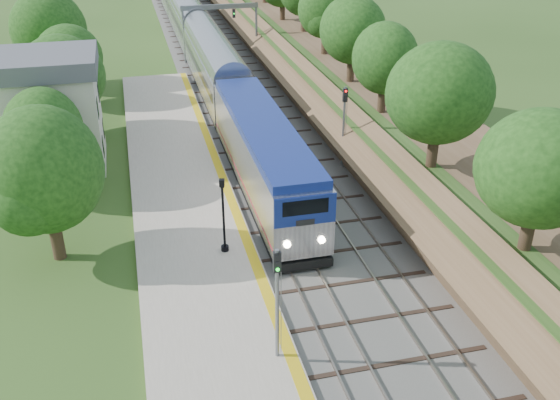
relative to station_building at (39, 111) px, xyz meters
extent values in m
cube|color=#4C4944|center=(16.00, 30.00, -4.03)|extent=(9.50, 170.00, 0.12)
cube|color=gray|center=(13.28, 30.00, -3.89)|extent=(0.08, 170.00, 0.16)
cube|color=gray|center=(14.72, 30.00, -3.89)|extent=(0.08, 170.00, 0.16)
cube|color=gray|center=(17.28, 30.00, -3.89)|extent=(0.08, 170.00, 0.16)
cube|color=gray|center=(18.72, 30.00, -3.89)|extent=(0.08, 170.00, 0.16)
cube|color=#A99B88|center=(8.80, -14.00, -3.90)|extent=(6.40, 68.00, 0.38)
cube|color=gold|center=(11.65, -14.00, -3.70)|extent=(0.55, 68.00, 0.01)
cube|color=brown|center=(25.50, 30.00, -2.59)|extent=(9.00, 170.00, 3.00)
cube|color=brown|center=(21.60, 30.00, -2.79)|extent=(4.47, 170.00, 4.54)
cylinder|color=#332316|center=(24.00, -20.00, 0.22)|extent=(0.60, 0.60, 2.62)
sphere|color=#163A10|center=(24.00, -20.00, 3.79)|extent=(5.70, 5.70, 5.70)
cylinder|color=#332316|center=(24.00, 30.00, 0.22)|extent=(0.60, 0.60, 2.62)
cube|color=beige|center=(0.00, 0.00, -0.69)|extent=(8.00, 6.00, 6.80)
cube|color=#53555B|center=(0.00, 0.00, 3.31)|extent=(8.60, 6.60, 1.20)
cube|color=black|center=(4.01, -1.80, -2.29)|extent=(0.05, 1.10, 1.30)
cube|color=black|center=(4.01, 1.80, -2.29)|extent=(0.05, 1.10, 1.30)
cube|color=black|center=(4.01, -1.80, 0.51)|extent=(0.05, 1.10, 1.30)
cube|color=black|center=(4.01, 1.80, 0.51)|extent=(0.05, 1.10, 1.30)
cylinder|color=slate|center=(12.50, 25.00, -0.99)|extent=(0.24, 0.24, 6.20)
cylinder|color=slate|center=(20.50, 25.00, -0.99)|extent=(0.24, 0.24, 6.20)
cube|color=slate|center=(16.50, 25.00, 1.86)|extent=(8.40, 0.25, 0.50)
cube|color=black|center=(14.00, 24.85, 1.11)|extent=(0.30, 0.20, 0.90)
cube|color=black|center=(18.00, 24.85, 1.11)|extent=(0.30, 0.20, 0.90)
cylinder|color=#332316|center=(2.00, -4.00, -2.86)|extent=(0.60, 0.60, 2.45)
sphere|color=#163A10|center=(2.00, -4.00, 0.46)|extent=(5.32, 5.32, 5.32)
cylinder|color=#332316|center=(2.00, 12.00, -2.86)|extent=(0.60, 0.60, 2.45)
sphere|color=#163A10|center=(2.00, 12.00, 0.46)|extent=(5.32, 5.32, 5.32)
cube|color=black|center=(14.00, -7.88, -3.49)|extent=(2.94, 18.43, 0.64)
cube|color=#B7BAC1|center=(14.00, -7.88, -1.36)|extent=(3.20, 19.20, 3.63)
cube|color=navy|center=(14.00, -7.88, 0.69)|extent=(3.07, 18.43, 0.47)
cube|color=navy|center=(14.00, -17.51, -0.34)|extent=(3.17, 0.10, 1.60)
cube|color=black|center=(14.00, -17.55, -0.13)|extent=(2.35, 0.06, 0.80)
cube|color=#AA1027|center=(14.00, -7.88, -2.58)|extent=(3.22, 18.82, 0.11)
cube|color=#B7BAC1|center=(14.00, 12.98, -1.73)|extent=(3.20, 21.33, 4.16)
cube|color=#B7BAC1|center=(14.00, 34.92, -1.73)|extent=(3.20, 21.33, 4.16)
cylinder|color=black|center=(10.31, -14.85, -3.57)|extent=(0.42, 0.42, 0.29)
cylinder|color=black|center=(10.31, -14.85, -1.70)|extent=(0.13, 0.13, 3.73)
cube|color=black|center=(10.31, -14.85, 0.36)|extent=(0.32, 0.32, 0.38)
cube|color=silver|center=(10.31, -14.85, 0.36)|extent=(0.23, 0.23, 0.29)
cylinder|color=slate|center=(11.10, -23.61, -1.09)|extent=(0.16, 0.16, 5.24)
cube|color=black|center=(11.10, -23.61, 0.99)|extent=(0.31, 0.20, 0.90)
cylinder|color=#0CE526|center=(11.10, -23.73, 0.99)|extent=(0.14, 0.05, 0.14)
cylinder|color=slate|center=(20.20, -5.38, -1.07)|extent=(0.17, 0.17, 5.80)
cube|color=black|center=(20.20, -5.38, 1.27)|extent=(0.32, 0.21, 0.94)
cylinder|color=#FF0C0C|center=(20.20, -5.50, 1.27)|extent=(0.15, 0.06, 0.15)
camera|label=1|loc=(6.35, -43.38, 14.26)|focal=40.00mm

